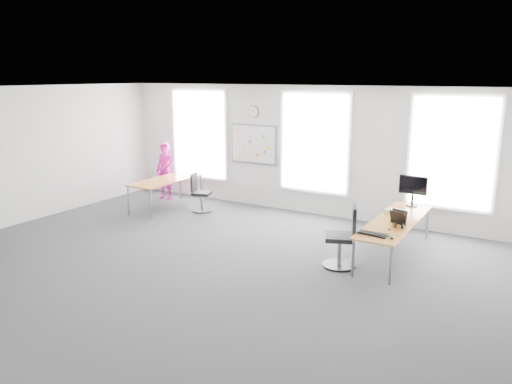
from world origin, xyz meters
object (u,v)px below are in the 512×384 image
Objects in this scene: desk_left at (166,182)px; keyboard at (373,234)px; chair_left at (200,195)px; chair_right at (344,240)px; desk_right at (395,223)px; person at (165,171)px; headphones at (398,226)px; monitor at (413,188)px.

desk_left reaches higher than keyboard.
chair_right is at bearing -130.57° from chair_left.
desk_right is 4.95m from chair_left.
desk_right is 1.15m from chair_right.
person is 3.00× the size of keyboard.
headphones is at bearing -13.19° from person.
chair_left is 1.83× the size of keyboard.
desk_left is 1.86× the size of chair_right.
desk_left is 5.85m from keyboard.
headphones is (0.78, 0.52, 0.24)m from chair_right.
chair_right is 1.76× the size of monitor.
chair_right reaches higher than desk_right.
desk_left is at bearing 175.35° from desk_right.
keyboard is (5.66, -1.49, 0.01)m from desk_left.
desk_right is at bearing 93.80° from keyboard.
monitor is (6.42, -0.05, 0.29)m from person.
chair_left is 1.49× the size of monitor.
person is at bearing 169.26° from desk_right.
desk_right is at bearing -117.50° from chair_left.
monitor is (4.91, 0.49, 0.64)m from chair_left.
person is 6.79m from headphones.
keyboard is at bearing -18.47° from person.
desk_right is at bearing -9.74° from person.
desk_left is at bearing -169.71° from monitor.
desk_left is 5.81m from monitor.
desk_left is at bearing 174.11° from keyboard.
chair_left is 5.11m from keyboard.
chair_left is at bearing -170.95° from monitor.
monitor is at bearing 0.52° from person.
person is (-6.42, 1.22, 0.13)m from desk_right.
monitor reaches higher than chair_left.
chair_right is at bearing -139.94° from headphones.
desk_right is 6.53m from person.
desk_right is 4.47× the size of monitor.
desk_left reaches higher than desk_right.
monitor is (0.61, 2.13, 0.56)m from chair_right.
monitor reaches higher than chair_right.
desk_left is 0.92m from chair_left.
person is 8.46× the size of headphones.
keyboard is (6.33, -2.24, -0.07)m from person.
desk_left is 1.01m from person.
person is 6.43m from monitor.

